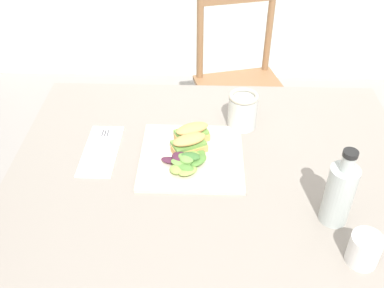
% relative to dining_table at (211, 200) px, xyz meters
% --- Properties ---
extents(dining_table, '(1.13, 0.86, 0.74)m').
position_rel_dining_table_xyz_m(dining_table, '(0.00, 0.00, 0.00)').
color(dining_table, gray).
rests_on(dining_table, ground).
extents(chair_wooden_far, '(0.49, 0.49, 0.87)m').
position_rel_dining_table_xyz_m(chair_wooden_far, '(0.15, 0.90, -0.16)').
color(chair_wooden_far, '#8E6642').
rests_on(chair_wooden_far, ground).
extents(plate_lunch, '(0.29, 0.29, 0.01)m').
position_rel_dining_table_xyz_m(plate_lunch, '(-0.06, 0.03, 0.14)').
color(plate_lunch, beige).
rests_on(plate_lunch, dining_table).
extents(sandwich_half_front, '(0.11, 0.09, 0.06)m').
position_rel_dining_table_xyz_m(sandwich_half_front, '(-0.07, 0.05, 0.17)').
color(sandwich_half_front, tan).
rests_on(sandwich_half_front, plate_lunch).
extents(sandwich_half_back, '(0.11, 0.09, 0.06)m').
position_rel_dining_table_xyz_m(sandwich_half_back, '(-0.06, 0.10, 0.17)').
color(sandwich_half_back, tan).
rests_on(sandwich_half_back, plate_lunch).
extents(salad_mixed_greens, '(0.14, 0.15, 0.04)m').
position_rel_dining_table_xyz_m(salad_mixed_greens, '(-0.07, -0.01, 0.16)').
color(salad_mixed_greens, '#84A84C').
rests_on(salad_mixed_greens, plate_lunch).
extents(napkin_folded, '(0.10, 0.23, 0.00)m').
position_rel_dining_table_xyz_m(napkin_folded, '(-0.32, 0.05, 0.14)').
color(napkin_folded, white).
rests_on(napkin_folded, dining_table).
extents(fork_on_napkin, '(0.03, 0.19, 0.00)m').
position_rel_dining_table_xyz_m(fork_on_napkin, '(-0.32, 0.07, 0.14)').
color(fork_on_napkin, silver).
rests_on(fork_on_napkin, napkin_folded).
extents(bottle_cold_brew, '(0.07, 0.07, 0.21)m').
position_rel_dining_table_xyz_m(bottle_cold_brew, '(0.29, -0.19, 0.21)').
color(bottle_cold_brew, black).
rests_on(bottle_cold_brew, dining_table).
extents(mason_jar_iced_tea, '(0.09, 0.09, 0.11)m').
position_rel_dining_table_xyz_m(mason_jar_iced_tea, '(0.09, 0.19, 0.19)').
color(mason_jar_iced_tea, gold).
rests_on(mason_jar_iced_tea, dining_table).
extents(cup_extra_side, '(0.07, 0.07, 0.08)m').
position_rel_dining_table_xyz_m(cup_extra_side, '(0.33, -0.31, 0.17)').
color(cup_extra_side, white).
rests_on(cup_extra_side, dining_table).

